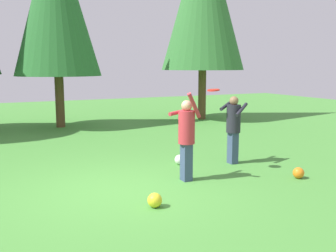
# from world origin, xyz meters

# --- Properties ---
(ground_plane) EXTENTS (40.00, 40.00, 0.00)m
(ground_plane) POSITION_xyz_m (0.00, 0.00, 0.00)
(ground_plane) COLOR #478C38
(person_thrower) EXTENTS (0.61, 0.61, 1.85)m
(person_thrower) POSITION_xyz_m (1.47, 0.04, 1.00)
(person_thrower) COLOR #38476B
(person_thrower) RESTS_ON ground_plane
(person_catcher) EXTENTS (0.72, 0.69, 1.64)m
(person_catcher) POSITION_xyz_m (3.17, 0.83, 0.97)
(person_catcher) COLOR #38476B
(person_catcher) RESTS_ON ground_plane
(frisbee) EXTENTS (0.34, 0.34, 0.05)m
(frisbee) POSITION_xyz_m (2.27, 0.32, 1.84)
(frisbee) COLOR red
(ball_white) EXTENTS (0.24, 0.24, 0.24)m
(ball_white) POSITION_xyz_m (1.95, 1.28, 0.12)
(ball_white) COLOR white
(ball_white) RESTS_ON ground_plane
(ball_orange) EXTENTS (0.24, 0.24, 0.24)m
(ball_orange) POSITION_xyz_m (3.67, -0.86, 0.12)
(ball_orange) COLOR orange
(ball_orange) RESTS_ON ground_plane
(ball_yellow) EXTENTS (0.25, 0.25, 0.25)m
(ball_yellow) POSITION_xyz_m (0.24, -1.11, 0.13)
(ball_yellow) COLOR yellow
(ball_yellow) RESTS_ON ground_plane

